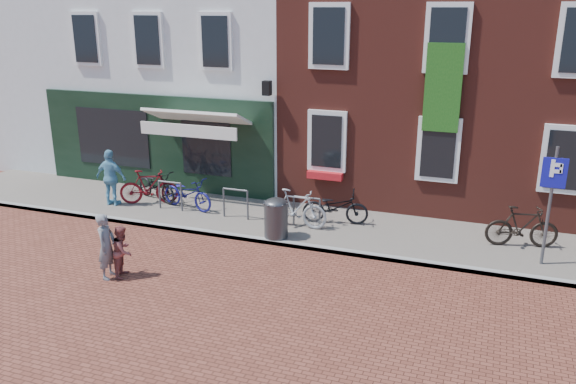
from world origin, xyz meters
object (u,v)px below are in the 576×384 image
(boy, at_px, (123,251))
(bicycle_0, at_px, (156,185))
(cafe_person, at_px, (111,178))
(bicycle_1, at_px, (149,187))
(bicycle_4, at_px, (335,207))
(woman, at_px, (106,246))
(bicycle_2, at_px, (187,193))
(bicycle_5, at_px, (522,227))
(bicycle_3, at_px, (296,208))
(parking_sign, at_px, (552,190))
(litter_bin, at_px, (276,216))

(boy, relative_size, bicycle_0, 0.66)
(cafe_person, bearing_deg, bicycle_1, -154.14)
(bicycle_1, relative_size, bicycle_4, 0.97)
(bicycle_1, bearing_deg, woman, 178.00)
(woman, distance_m, bicycle_4, 5.90)
(bicycle_0, height_order, bicycle_2, same)
(bicycle_0, relative_size, bicycle_5, 1.03)
(bicycle_1, distance_m, bicycle_3, 4.59)
(woman, bearing_deg, bicycle_4, -48.40)
(bicycle_1, height_order, bicycle_5, same)
(bicycle_5, bearing_deg, cafe_person, 81.59)
(woman, bearing_deg, parking_sign, -76.24)
(parking_sign, relative_size, bicycle_5, 1.60)
(bicycle_3, bearing_deg, bicycle_5, -83.60)
(bicycle_0, height_order, bicycle_4, same)
(woman, height_order, bicycle_4, woman)
(bicycle_1, xyz_separation_m, bicycle_2, (1.26, -0.00, -0.05))
(litter_bin, xyz_separation_m, bicycle_1, (-4.36, 1.15, -0.05))
(bicycle_2, bearing_deg, woman, -160.61)
(parking_sign, xyz_separation_m, woman, (-8.74, -3.65, -1.10))
(woman, bearing_deg, cafe_person, 25.79)
(bicycle_2, bearing_deg, cafe_person, 114.76)
(parking_sign, relative_size, woman, 1.85)
(bicycle_0, xyz_separation_m, bicycle_3, (4.55, -0.68, 0.05))
(cafe_person, relative_size, bicycle_2, 0.94)
(bicycle_1, xyz_separation_m, bicycle_5, (10.02, 0.27, 0.00))
(parking_sign, xyz_separation_m, bicycle_5, (-0.44, 0.89, -1.21))
(bicycle_0, relative_size, bicycle_4, 1.00)
(cafe_person, bearing_deg, parking_sign, 178.91)
(bicycle_2, xyz_separation_m, bicycle_4, (4.21, 0.28, 0.00))
(litter_bin, bearing_deg, bicycle_1, 165.20)
(cafe_person, relative_size, bicycle_5, 0.97)
(woman, relative_size, bicycle_5, 0.86)
(litter_bin, height_order, bicycle_4, litter_bin)
(bicycle_3, xyz_separation_m, bicycle_4, (0.89, 0.60, -0.05))
(litter_bin, xyz_separation_m, bicycle_4, (1.11, 1.43, -0.10))
(parking_sign, relative_size, bicycle_2, 1.55)
(parking_sign, distance_m, bicycle_0, 10.55)
(boy, distance_m, bicycle_2, 4.14)
(parking_sign, height_order, woman, parking_sign)
(parking_sign, xyz_separation_m, boy, (-8.48, -3.46, -1.25))
(cafe_person, distance_m, bicycle_1, 1.07)
(bicycle_4, bearing_deg, litter_bin, 130.62)
(litter_bin, height_order, bicycle_1, litter_bin)
(litter_bin, relative_size, bicycle_5, 0.64)
(cafe_person, bearing_deg, bicycle_2, -168.64)
(cafe_person, relative_size, bicycle_1, 0.97)
(bicycle_3, bearing_deg, bicycle_1, 86.18)
(parking_sign, height_order, cafe_person, parking_sign)
(litter_bin, distance_m, bicycle_1, 4.51)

